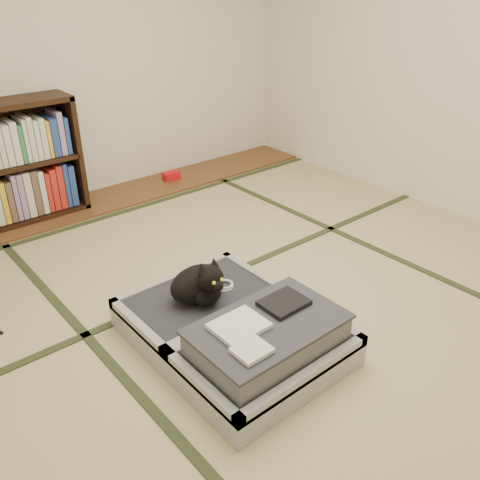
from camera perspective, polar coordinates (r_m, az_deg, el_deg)
floor at (r=3.07m, az=3.50°, el=-6.76°), size 4.50×4.50×0.00m
wood_strip at (r=4.54m, az=-14.03°, el=4.61°), size 4.00×0.50×0.02m
red_item at (r=4.82m, az=-7.73°, el=7.16°), size 0.15×0.10×0.07m
room_shell at (r=2.54m, az=4.52°, el=21.46°), size 4.50×4.50×4.50m
tatami_borders at (r=3.38m, az=-2.22°, el=-3.06°), size 4.00×4.50×0.01m
suitcase at (r=2.64m, az=-0.26°, el=-10.23°), size 0.82×1.10×0.32m
cat at (r=2.73m, az=-4.46°, el=-4.95°), size 0.37×0.37×0.30m
cable_coil at (r=2.89m, az=-1.80°, el=-5.11°), size 0.11×0.11×0.03m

